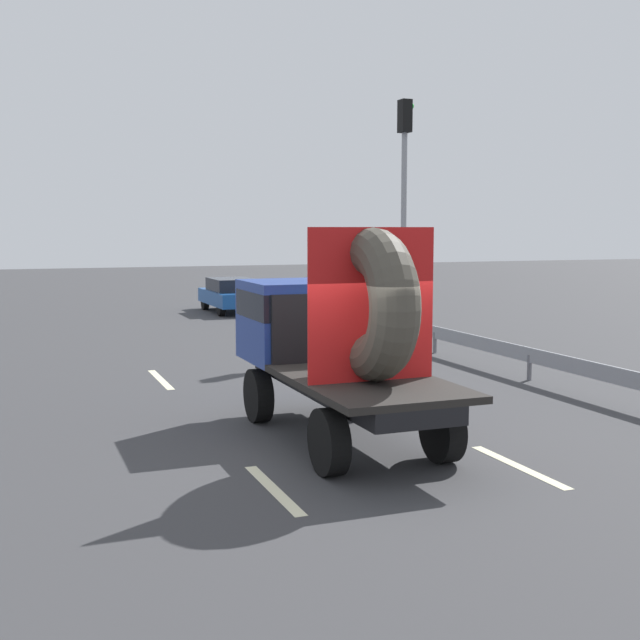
# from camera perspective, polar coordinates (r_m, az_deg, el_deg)

# --- Properties ---
(ground_plane) EXTENTS (120.00, 120.00, 0.00)m
(ground_plane) POSITION_cam_1_polar(r_m,az_deg,el_deg) (11.82, 2.60, -9.48)
(ground_plane) COLOR #38383A
(flatbed_truck) EXTENTS (2.02, 5.08, 3.26)m
(flatbed_truck) POSITION_cam_1_polar(r_m,az_deg,el_deg) (12.72, 0.80, -0.85)
(flatbed_truck) COLOR black
(flatbed_truck) RESTS_ON ground_plane
(distant_sedan) EXTENTS (1.75, 4.07, 1.33)m
(distant_sedan) POSITION_cam_1_polar(r_m,az_deg,el_deg) (31.88, -6.23, 1.83)
(distant_sedan) COLOR black
(distant_sedan) RESTS_ON ground_plane
(traffic_light) EXTENTS (0.42, 0.36, 6.82)m
(traffic_light) POSITION_cam_1_polar(r_m,az_deg,el_deg) (23.20, 5.94, 9.16)
(traffic_light) COLOR gray
(traffic_light) RESTS_ON ground_plane
(guardrail) EXTENTS (0.10, 16.55, 0.71)m
(guardrail) POSITION_cam_1_polar(r_m,az_deg,el_deg) (19.67, 11.03, -1.61)
(guardrail) COLOR gray
(guardrail) RESTS_ON ground_plane
(lane_dash_left_near) EXTENTS (0.16, 2.07, 0.01)m
(lane_dash_left_near) POSITION_cam_1_polar(r_m,az_deg,el_deg) (10.35, -3.28, -11.79)
(lane_dash_left_near) COLOR beige
(lane_dash_left_near) RESTS_ON ground_plane
(lane_dash_left_far) EXTENTS (0.16, 2.43, 0.01)m
(lane_dash_left_far) POSITION_cam_1_polar(r_m,az_deg,el_deg) (17.89, -11.14, -4.12)
(lane_dash_left_far) COLOR beige
(lane_dash_left_far) RESTS_ON ground_plane
(lane_dash_right_near) EXTENTS (0.16, 2.16, 0.01)m
(lane_dash_right_near) POSITION_cam_1_polar(r_m,az_deg,el_deg) (11.59, 13.79, -9.96)
(lane_dash_right_near) COLOR beige
(lane_dash_right_near) RESTS_ON ground_plane
(lane_dash_right_far) EXTENTS (0.16, 2.15, 0.01)m
(lane_dash_right_far) POSITION_cam_1_polar(r_m,az_deg,el_deg) (18.65, -0.62, -3.57)
(lane_dash_right_far) COLOR beige
(lane_dash_right_far) RESTS_ON ground_plane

